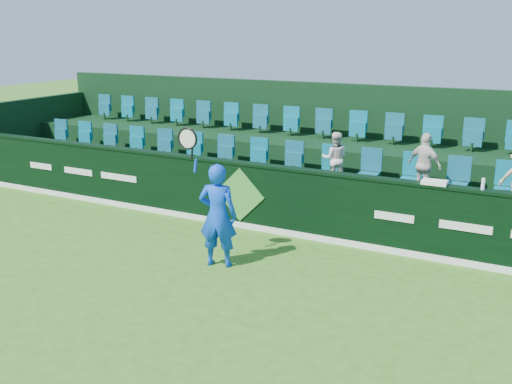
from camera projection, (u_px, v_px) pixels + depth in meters
The scene contains 12 objects.
ground at pixel (112, 307), 8.26m from camera, with size 60.00×60.00×0.00m, color #346D1A.
sponsor_hoarding at pixel (243, 195), 11.50m from camera, with size 16.00×0.25×1.35m.
stand_tier_front at pixel (266, 194), 12.52m from camera, with size 16.00×2.00×0.80m, color black.
stand_tier_back at pixel (300, 166), 14.08m from camera, with size 16.00×1.80×1.30m, color black.
stand_rear at pixel (308, 140), 14.31m from camera, with size 16.00×4.10×2.60m.
seat_row_front at pixel (274, 160), 12.67m from camera, with size 13.50×0.50×0.60m, color #145C72.
seat_row_back at pixel (306, 126), 14.08m from camera, with size 13.50×0.50×0.60m, color #145C72.
tennis_player at pixel (217, 215), 9.51m from camera, with size 1.07×0.58×2.38m.
spectator_left at pixel (335, 159), 11.60m from camera, with size 0.54×0.42×1.10m, color silver.
spectator_middle at pixel (425, 165), 10.80m from camera, with size 0.72×0.30×1.22m, color silver.
towel at pixel (435, 182), 9.68m from camera, with size 0.42×0.27×0.06m, color white.
drinks_bottle at pixel (483, 184), 9.33m from camera, with size 0.06×0.06×0.19m, color white.
Camera 1 is at (5.28, -5.72, 3.87)m, focal length 40.00 mm.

